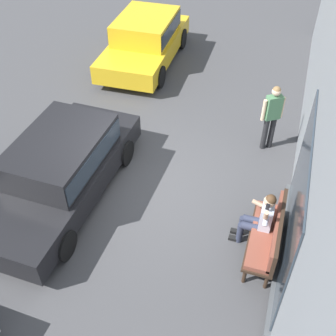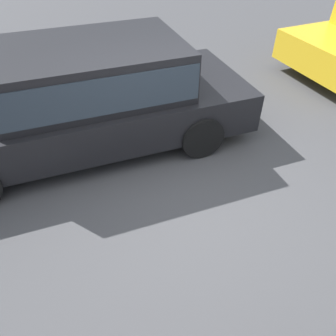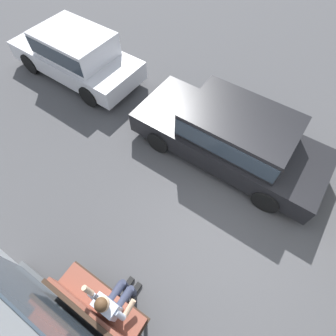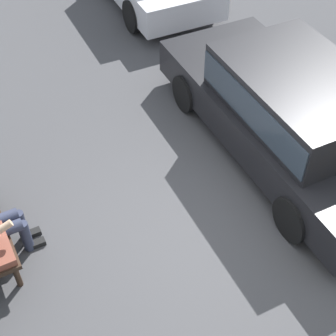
# 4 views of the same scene
# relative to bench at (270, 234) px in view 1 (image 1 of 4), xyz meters

# --- Properties ---
(ground_plane) EXTENTS (60.00, 60.00, 0.00)m
(ground_plane) POSITION_rel_bench_xyz_m (-1.01, -2.90, -0.56)
(ground_plane) COLOR #424244
(building_facade) EXTENTS (18.00, 0.51, 6.22)m
(building_facade) POSITION_rel_bench_xyz_m (-1.00, 0.50, 2.54)
(building_facade) COLOR gray
(building_facade) RESTS_ON ground_plane
(bench) EXTENTS (1.69, 0.55, 0.98)m
(bench) POSITION_rel_bench_xyz_m (0.00, 0.00, 0.00)
(bench) COLOR #332319
(bench) RESTS_ON ground_plane
(person_on_phone) EXTENTS (0.73, 0.74, 1.32)m
(person_on_phone) POSITION_rel_bench_xyz_m (-0.22, -0.22, 0.13)
(person_on_phone) COLOR #2D3347
(person_on_phone) RESTS_ON ground_plane
(parked_car_near) EXTENTS (4.31, 2.07, 1.45)m
(parked_car_near) POSITION_rel_bench_xyz_m (-6.53, -4.80, 0.24)
(parked_car_near) COLOR gold
(parked_car_near) RESTS_ON ground_plane
(parked_car_mid) EXTENTS (4.63, 1.99, 1.42)m
(parked_car_mid) POSITION_rel_bench_xyz_m (-0.32, -4.43, 0.21)
(parked_car_mid) COLOR black
(parked_car_mid) RESTS_ON ground_plane
(pedestrian_standing) EXTENTS (0.36, 0.48, 1.73)m
(pedestrian_standing) POSITION_rel_bench_xyz_m (-3.24, -0.44, 0.47)
(pedestrian_standing) COLOR #232326
(pedestrian_standing) RESTS_ON ground_plane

